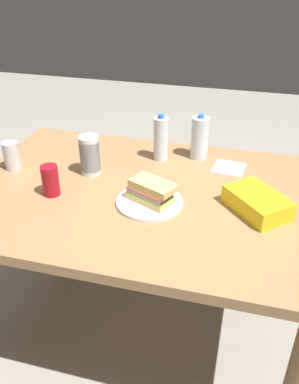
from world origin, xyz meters
TOP-DOWN VIEW (x-y plane):
  - ground_plane at (0.00, 0.00)m, footprint 8.00×8.00m
  - dining_table at (0.00, 0.00)m, footprint 1.42×0.98m
  - paper_plate at (0.05, -0.08)m, footprint 0.25×0.25m
  - sandwich at (0.05, -0.08)m, footprint 0.21×0.15m
  - soda_can_red at (-0.34, -0.11)m, footprint 0.07×0.07m
  - chip_bag at (0.44, -0.03)m, footprint 0.27×0.27m
  - water_bottle_tall at (-0.00, 0.30)m, footprint 0.06×0.06m
  - plastic_cup_stack at (-0.26, 0.09)m, footprint 0.08×0.08m
  - water_bottle_spare at (0.16, 0.36)m, footprint 0.08×0.08m
  - soda_can_silver at (-0.60, 0.04)m, footprint 0.07×0.07m
  - paper_napkin at (0.31, 0.28)m, footprint 0.14×0.14m

SIDE VIEW (x-z plane):
  - ground_plane at x=0.00m, z-range 0.00..0.00m
  - dining_table at x=0.00m, z-range 0.29..1.06m
  - paper_napkin at x=0.31m, z-range 0.77..0.78m
  - paper_plate at x=0.05m, z-range 0.77..0.79m
  - chip_bag at x=0.44m, z-range 0.77..0.84m
  - sandwich at x=0.05m, z-range 0.79..0.87m
  - soda_can_red at x=-0.34m, z-range 0.77..0.90m
  - soda_can_silver at x=-0.60m, z-range 0.77..0.90m
  - plastic_cup_stack at x=-0.26m, z-range 0.77..0.94m
  - water_bottle_spare at x=0.16m, z-range 0.77..0.97m
  - water_bottle_tall at x=0.00m, z-range 0.77..0.98m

